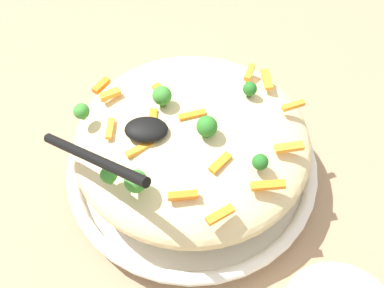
% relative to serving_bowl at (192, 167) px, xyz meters
% --- Properties ---
extents(ground_plane, '(2.40, 2.40, 0.00)m').
position_rel_serving_bowl_xyz_m(ground_plane, '(0.00, 0.00, -0.02)').
color(ground_plane, '#9E7F60').
extents(serving_bowl, '(0.37, 0.37, 0.04)m').
position_rel_serving_bowl_xyz_m(serving_bowl, '(0.00, 0.00, 0.00)').
color(serving_bowl, white).
rests_on(serving_bowl, ground_plane).
extents(pasta_mound, '(0.33, 0.32, 0.10)m').
position_rel_serving_bowl_xyz_m(pasta_mound, '(0.00, 0.00, 0.07)').
color(pasta_mound, beige).
rests_on(pasta_mound, serving_bowl).
extents(carrot_piece_0, '(0.04, 0.03, 0.01)m').
position_rel_serving_bowl_xyz_m(carrot_piece_0, '(0.06, 0.04, 0.11)').
color(carrot_piece_0, orange).
rests_on(carrot_piece_0, pasta_mound).
extents(carrot_piece_1, '(0.02, 0.03, 0.01)m').
position_rel_serving_bowl_xyz_m(carrot_piece_1, '(0.13, -0.06, 0.11)').
color(carrot_piece_1, orange).
rests_on(carrot_piece_1, pasta_mound).
extents(carrot_piece_2, '(0.03, 0.02, 0.01)m').
position_rel_serving_bowl_xyz_m(carrot_piece_2, '(-0.14, -0.03, 0.11)').
color(carrot_piece_2, orange).
rests_on(carrot_piece_2, pasta_mound).
extents(carrot_piece_3, '(0.03, 0.02, 0.01)m').
position_rel_serving_bowl_xyz_m(carrot_piece_3, '(0.11, -0.05, 0.11)').
color(carrot_piece_3, orange).
rests_on(carrot_piece_3, pasta_mound).
extents(carrot_piece_4, '(0.04, 0.01, 0.01)m').
position_rel_serving_bowl_xyz_m(carrot_piece_4, '(-0.09, 0.09, 0.11)').
color(carrot_piece_4, orange).
rests_on(carrot_piece_4, pasta_mound).
extents(carrot_piece_5, '(0.01, 0.03, 0.01)m').
position_rel_serving_bowl_xyz_m(carrot_piece_5, '(0.05, -0.00, 0.11)').
color(carrot_piece_5, orange).
rests_on(carrot_piece_5, pasta_mound).
extents(carrot_piece_6, '(0.04, 0.02, 0.01)m').
position_rel_serving_bowl_xyz_m(carrot_piece_6, '(0.00, -0.01, 0.12)').
color(carrot_piece_6, orange).
rests_on(carrot_piece_6, pasta_mound).
extents(carrot_piece_7, '(0.03, 0.03, 0.01)m').
position_rel_serving_bowl_xyz_m(carrot_piece_7, '(-0.04, 0.06, 0.11)').
color(carrot_piece_7, orange).
rests_on(carrot_piece_7, pasta_mound).
extents(carrot_piece_8, '(0.04, 0.02, 0.01)m').
position_rel_serving_bowl_xyz_m(carrot_piece_8, '(-0.12, 0.04, 0.11)').
color(carrot_piece_8, orange).
rests_on(carrot_piece_8, pasta_mound).
extents(carrot_piece_9, '(0.02, 0.04, 0.01)m').
position_rel_serving_bowl_xyz_m(carrot_piece_9, '(-0.10, -0.08, 0.11)').
color(carrot_piece_9, orange).
rests_on(carrot_piece_9, pasta_mound).
extents(carrot_piece_10, '(0.01, 0.03, 0.01)m').
position_rel_serving_bowl_xyz_m(carrot_piece_10, '(0.11, 0.01, 0.11)').
color(carrot_piece_10, orange).
rests_on(carrot_piece_10, pasta_mound).
extents(carrot_piece_11, '(0.02, 0.03, 0.01)m').
position_rel_serving_bowl_xyz_m(carrot_piece_11, '(-0.08, -0.09, 0.11)').
color(carrot_piece_11, orange).
rests_on(carrot_piece_11, pasta_mound).
extents(carrot_piece_12, '(0.04, 0.01, 0.01)m').
position_rel_serving_bowl_xyz_m(carrot_piece_12, '(0.01, 0.11, 0.11)').
color(carrot_piece_12, orange).
rests_on(carrot_piece_12, pasta_mound).
extents(carrot_piece_13, '(0.03, 0.03, 0.01)m').
position_rel_serving_bowl_xyz_m(carrot_piece_13, '(0.04, -0.05, 0.11)').
color(carrot_piece_13, orange).
rests_on(carrot_piece_13, pasta_mound).
extents(carrot_piece_14, '(0.03, 0.03, 0.01)m').
position_rel_serving_bowl_xyz_m(carrot_piece_14, '(-0.03, 0.13, 0.11)').
color(carrot_piece_14, orange).
rests_on(carrot_piece_14, pasta_mound).
extents(broccoli_floret_0, '(0.03, 0.03, 0.03)m').
position_rel_serving_bowl_xyz_m(broccoli_floret_0, '(0.04, -0.03, 0.13)').
color(broccoli_floret_0, '#377928').
rests_on(broccoli_floret_0, pasta_mound).
extents(broccoli_floret_1, '(0.03, 0.03, 0.03)m').
position_rel_serving_bowl_xyz_m(broccoli_floret_1, '(-0.02, 0.02, 0.13)').
color(broccoli_floret_1, '#296820').
rests_on(broccoli_floret_1, pasta_mound).
extents(broccoli_floret_2, '(0.02, 0.02, 0.02)m').
position_rel_serving_bowl_xyz_m(broccoli_floret_2, '(0.14, -0.01, 0.12)').
color(broccoli_floret_2, '#377928').
rests_on(broccoli_floret_2, pasta_mound).
extents(broccoli_floret_3, '(0.02, 0.02, 0.02)m').
position_rel_serving_bowl_xyz_m(broccoli_floret_3, '(-0.08, 0.07, 0.12)').
color(broccoli_floret_3, '#205B1C').
rests_on(broccoli_floret_3, pasta_mound).
extents(broccoli_floret_4, '(0.03, 0.03, 0.03)m').
position_rel_serving_bowl_xyz_m(broccoli_floret_4, '(0.06, 0.10, 0.13)').
color(broccoli_floret_4, '#377928').
rests_on(broccoli_floret_4, pasta_mound).
extents(broccoli_floret_5, '(0.02, 0.02, 0.02)m').
position_rel_serving_bowl_xyz_m(broccoli_floret_5, '(-0.08, -0.05, 0.12)').
color(broccoli_floret_5, '#205B1C').
rests_on(broccoli_floret_5, pasta_mound).
extents(broccoli_floret_6, '(0.02, 0.02, 0.03)m').
position_rel_serving_bowl_xyz_m(broccoli_floret_6, '(0.10, 0.09, 0.12)').
color(broccoli_floret_6, '#377928').
rests_on(broccoli_floret_6, pasta_mound).
extents(serving_spoon, '(0.16, 0.15, 0.09)m').
position_rel_serving_bowl_xyz_m(serving_spoon, '(0.08, 0.05, 0.13)').
color(serving_spoon, black).
rests_on(serving_spoon, pasta_mound).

